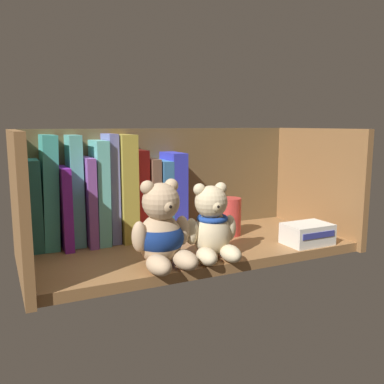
{
  "coord_description": "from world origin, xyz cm",
  "views": [
    {
      "loc": [
        -37.46,
        -78.03,
        27.52
      ],
      "look_at": [
        -0.04,
        0.0,
        13.42
      ],
      "focal_mm": 39.07,
      "sensor_mm": 36.0,
      "label": 1
    }
  ],
  "objects_px": {
    "book_5": "(97,191)",
    "book_10": "(159,197)",
    "small_product_box": "(307,234)",
    "teddy_bear_larger": "(162,232)",
    "teddy_bear_smaller": "(211,226)",
    "book_9": "(149,197)",
    "book_11": "(172,192)",
    "book_6": "(109,187)",
    "book_8": "(137,193)",
    "pillar_candle": "(230,217)",
    "book_4": "(86,200)",
    "book_0": "(34,204)",
    "book_2": "(63,206)",
    "book_7": "(122,187)",
    "book_1": "(48,191)",
    "book_3": "(74,190)"
  },
  "relations": [
    {
      "from": "book_6",
      "to": "book_10",
      "type": "xyz_separation_m",
      "value": [
        0.12,
        0.0,
        -0.03
      ]
    },
    {
      "from": "book_5",
      "to": "small_product_box",
      "type": "height_order",
      "value": "book_5"
    },
    {
      "from": "book_2",
      "to": "book_10",
      "type": "height_order",
      "value": "book_10"
    },
    {
      "from": "book_0",
      "to": "book_5",
      "type": "xyz_separation_m",
      "value": [
        0.13,
        0.0,
        0.02
      ]
    },
    {
      "from": "book_11",
      "to": "book_5",
      "type": "bearing_deg",
      "value": 180.0
    },
    {
      "from": "book_11",
      "to": "book_1",
      "type": "bearing_deg",
      "value": 180.0
    },
    {
      "from": "book_0",
      "to": "book_4",
      "type": "bearing_deg",
      "value": 0.0
    },
    {
      "from": "teddy_bear_larger",
      "to": "pillar_candle",
      "type": "height_order",
      "value": "teddy_bear_larger"
    },
    {
      "from": "book_4",
      "to": "pillar_candle",
      "type": "xyz_separation_m",
      "value": [
        0.31,
        -0.09,
        -0.05
      ]
    },
    {
      "from": "book_9",
      "to": "small_product_box",
      "type": "relative_size",
      "value": 1.82
    },
    {
      "from": "book_6",
      "to": "teddy_bear_smaller",
      "type": "relative_size",
      "value": 1.62
    },
    {
      "from": "book_6",
      "to": "small_product_box",
      "type": "relative_size",
      "value": 2.38
    },
    {
      "from": "book_6",
      "to": "book_7",
      "type": "height_order",
      "value": "book_6"
    },
    {
      "from": "book_10",
      "to": "pillar_candle",
      "type": "height_order",
      "value": "book_10"
    },
    {
      "from": "book_4",
      "to": "book_7",
      "type": "height_order",
      "value": "book_7"
    },
    {
      "from": "book_9",
      "to": "book_11",
      "type": "distance_m",
      "value": 0.06
    },
    {
      "from": "book_2",
      "to": "book_5",
      "type": "bearing_deg",
      "value": 0.0
    },
    {
      "from": "book_11",
      "to": "book_0",
      "type": "bearing_deg",
      "value": 180.0
    },
    {
      "from": "teddy_bear_smaller",
      "to": "book_11",
      "type": "bearing_deg",
      "value": 87.49
    },
    {
      "from": "book_5",
      "to": "book_10",
      "type": "relative_size",
      "value": 1.27
    },
    {
      "from": "book_2",
      "to": "pillar_candle",
      "type": "bearing_deg",
      "value": -13.47
    },
    {
      "from": "pillar_candle",
      "to": "book_8",
      "type": "bearing_deg",
      "value": 156.1
    },
    {
      "from": "book_0",
      "to": "book_9",
      "type": "height_order",
      "value": "book_0"
    },
    {
      "from": "teddy_bear_smaller",
      "to": "teddy_bear_larger",
      "type": "bearing_deg",
      "value": -179.59
    },
    {
      "from": "book_8",
      "to": "book_9",
      "type": "relative_size",
      "value": 1.11
    },
    {
      "from": "book_0",
      "to": "book_10",
      "type": "bearing_deg",
      "value": 0.0
    },
    {
      "from": "teddy_bear_larger",
      "to": "teddy_bear_smaller",
      "type": "height_order",
      "value": "teddy_bear_larger"
    },
    {
      "from": "pillar_candle",
      "to": "book_4",
      "type": "bearing_deg",
      "value": 164.45
    },
    {
      "from": "book_5",
      "to": "book_11",
      "type": "xyz_separation_m",
      "value": [
        0.18,
        0.0,
        -0.02
      ]
    },
    {
      "from": "book_7",
      "to": "book_9",
      "type": "bearing_deg",
      "value": 0.0
    },
    {
      "from": "book_10",
      "to": "small_product_box",
      "type": "distance_m",
      "value": 0.34
    },
    {
      "from": "pillar_candle",
      "to": "book_5",
      "type": "bearing_deg",
      "value": 163.16
    },
    {
      "from": "book_0",
      "to": "book_2",
      "type": "bearing_deg",
      "value": 0.0
    },
    {
      "from": "book_4",
      "to": "book_11",
      "type": "height_order",
      "value": "book_11"
    },
    {
      "from": "book_2",
      "to": "pillar_candle",
      "type": "height_order",
      "value": "book_2"
    },
    {
      "from": "book_3",
      "to": "small_product_box",
      "type": "height_order",
      "value": "book_3"
    },
    {
      "from": "book_7",
      "to": "book_9",
      "type": "relative_size",
      "value": 1.3
    },
    {
      "from": "book_0",
      "to": "book_11",
      "type": "distance_m",
      "value": 0.31
    },
    {
      "from": "teddy_bear_larger",
      "to": "book_7",
      "type": "bearing_deg",
      "value": 92.02
    },
    {
      "from": "book_7",
      "to": "teddy_bear_larger",
      "type": "xyz_separation_m",
      "value": [
        0.01,
        -0.22,
        -0.05
      ]
    },
    {
      "from": "book_2",
      "to": "teddy_bear_smaller",
      "type": "relative_size",
      "value": 1.16
    },
    {
      "from": "book_5",
      "to": "small_product_box",
      "type": "xyz_separation_m",
      "value": [
        0.4,
        -0.22,
        -0.09
      ]
    },
    {
      "from": "book_8",
      "to": "book_10",
      "type": "height_order",
      "value": "book_8"
    },
    {
      "from": "teddy_bear_smaller",
      "to": "pillar_candle",
      "type": "distance_m",
      "value": 0.18
    },
    {
      "from": "book_2",
      "to": "book_3",
      "type": "height_order",
      "value": "book_3"
    },
    {
      "from": "book_1",
      "to": "small_product_box",
      "type": "relative_size",
      "value": 2.37
    },
    {
      "from": "book_4",
      "to": "teddy_bear_smaller",
      "type": "relative_size",
      "value": 1.29
    },
    {
      "from": "small_product_box",
      "to": "book_4",
      "type": "bearing_deg",
      "value": 152.12
    },
    {
      "from": "book_4",
      "to": "pillar_candle",
      "type": "height_order",
      "value": "book_4"
    },
    {
      "from": "book_5",
      "to": "book_11",
      "type": "distance_m",
      "value": 0.18
    }
  ]
}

